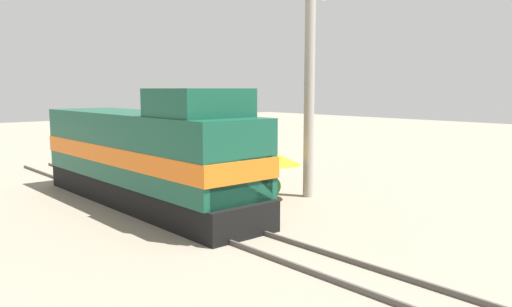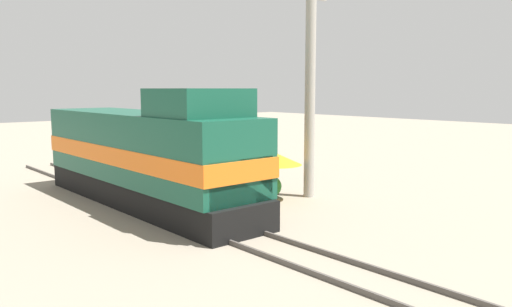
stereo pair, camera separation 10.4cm
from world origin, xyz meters
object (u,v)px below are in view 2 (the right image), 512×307
object	(u,v)px
vendor_umbrella	(276,159)
billboard_sign	(212,129)
person_bystander	(238,179)
bicycle	(259,186)
locomotive	(149,156)
utility_pole	(310,85)

from	to	relation	value
vendor_umbrella	billboard_sign	world-z (taller)	billboard_sign
person_bystander	bicycle	size ratio (longest dim) A/B	0.87
locomotive	vendor_umbrella	size ratio (longest dim) A/B	5.97
utility_pole	vendor_umbrella	distance (m)	3.53
locomotive	utility_pole	size ratio (longest dim) A/B	1.35
utility_pole	person_bystander	size ratio (longest dim) A/B	6.05
utility_pole	person_bystander	distance (m)	5.10
vendor_umbrella	bicycle	distance (m)	2.23
bicycle	person_bystander	bearing A→B (deg)	151.25
billboard_sign	locomotive	bearing A→B (deg)	-154.43
billboard_sign	utility_pole	bearing A→B (deg)	-76.57
vendor_umbrella	billboard_sign	bearing A→B (deg)	85.75
billboard_sign	bicycle	xyz separation A→B (m)	(0.11, -3.38, -2.37)
utility_pole	billboard_sign	size ratio (longest dim) A/B	2.68
locomotive	billboard_sign	xyz separation A→B (m)	(4.83, 2.31, 0.69)
locomotive	vendor_umbrella	world-z (taller)	locomotive
vendor_umbrella	bicycle	world-z (taller)	vendor_umbrella
locomotive	person_bystander	xyz separation A→B (m)	(3.47, -1.36, -1.16)
utility_pole	billboard_sign	world-z (taller)	utility_pole
locomotive	bicycle	bearing A→B (deg)	-12.18
vendor_umbrella	bicycle	size ratio (longest dim) A/B	1.20
locomotive	bicycle	xyz separation A→B (m)	(4.94, -1.07, -1.68)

